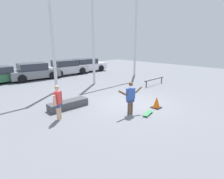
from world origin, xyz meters
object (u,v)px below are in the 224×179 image
Objects in this scene: parked_car_grey at (34,72)px; parked_car_silver at (66,68)px; skateboarder at (130,96)px; traffic_cone at (157,102)px; grind_box at (68,104)px; grind_rail at (154,80)px; bystander at (58,101)px; parked_car_white at (86,65)px; skateboard at (148,113)px.

parked_car_silver is at bearing 7.15° from parked_car_grey.
traffic_cone is at bearing -5.53° from skateboarder.
parked_car_silver reaches higher than grind_box.
bystander is at bearing -176.01° from grind_rail.
traffic_cone is at bearing 113.57° from bystander.
parked_car_grey is at bearing 97.33° from traffic_cone.
parked_car_silver is 7.27× the size of traffic_cone.
parked_car_grey is 2.83× the size of bystander.
grind_rail is 0.59× the size of parked_car_grey.
skateboarder is 3.08m from bystander.
grind_box is 1.33× the size of bystander.
grind_rail is 8.82m from parked_car_white.
parked_car_silver reaches higher than parked_car_white.
grind_box is at bearing -117.39° from parked_car_silver.
bystander is (-2.56, 1.72, -0.02)m from skateboarder.
grind_rail is at bearing 33.23° from traffic_cone.
parked_car_silver is at bearing 81.26° from traffic_cone.
bystander is at bearing 156.62° from skateboarder.
traffic_cone reaches higher than grind_box.
skateboard is 5.94m from grind_rail.
traffic_cone is (1.50, -0.43, -0.54)m from skateboarder.
skateboard is at bearing -81.81° from parked_car_grey.
bystander is at bearing 130.52° from skateboard.
grind_rail is 8.95m from parked_car_silver.
bystander reaches higher than skateboard.
traffic_cone is (-1.74, -11.33, -0.43)m from parked_car_silver.
parked_car_white reaches higher than grind_rail.
grind_rail is 10.22m from parked_car_grey.
grind_box is 11.29m from parked_car_white.
parked_car_silver is 10.86m from bystander.
skateboarder reaches higher than grind_box.
skateboard is 3.86m from grind_box.
parked_car_white is 12.60m from bystander.
bystander is (-3.06, 2.34, 0.73)m from skateboard.
skateboard is at bearing -169.26° from traffic_cone.
bystander reaches higher than parked_car_silver.
grind_rail reaches higher than grind_box.
parked_car_white is at bearing 88.73° from grind_rail.
grind_box is at bearing 110.64° from skateboard.
skateboarder reaches higher than parked_car_silver.
grind_rail is 8.25m from bystander.
bystander is (-2.61, -9.11, 0.11)m from parked_car_grey.
skateboard is 0.54× the size of bystander.
parked_car_white is at bearing 53.45° from skateboard.
traffic_cone reaches higher than grind_rail.
traffic_cone is (1.00, 0.19, 0.21)m from skateboard.
bystander is at bearing 152.01° from traffic_cone.
parked_car_white is at bearing 8.64° from parked_car_grey.
parked_car_white is at bearing -170.32° from bystander.
parked_car_grey is (-5.61, 8.54, 0.32)m from grind_rail.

